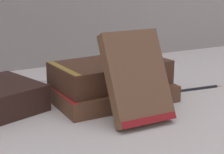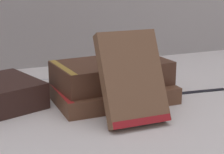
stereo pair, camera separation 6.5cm
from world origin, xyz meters
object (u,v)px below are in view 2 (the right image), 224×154
(book_flat_bottom, at_px, (111,93))
(reading_glasses, at_px, (58,81))
(book_leaning_front, at_px, (133,81))
(fountain_pen, at_px, (200,90))
(book_flat_top, at_px, (111,73))
(pocket_watch, at_px, (127,61))

(book_flat_bottom, relative_size, reading_glasses, 1.96)
(book_leaning_front, xyz_separation_m, fountain_pen, (0.21, 0.09, -0.07))
(book_flat_top, distance_m, fountain_pen, 0.21)
(book_flat_top, bearing_deg, book_flat_bottom, -108.76)
(fountain_pen, bearing_deg, book_flat_bottom, -179.51)
(book_leaning_front, bearing_deg, fountain_pen, 24.06)
(pocket_watch, bearing_deg, book_flat_top, 144.03)
(book_flat_bottom, distance_m, fountain_pen, 0.20)
(book_leaning_front, xyz_separation_m, reading_glasses, (-0.06, 0.28, -0.07))
(book_flat_top, xyz_separation_m, reading_glasses, (-0.07, 0.16, -0.05))
(fountain_pen, bearing_deg, pocket_watch, -176.99)
(book_flat_top, height_order, reading_glasses, book_flat_top)
(book_flat_bottom, distance_m, pocket_watch, 0.07)
(book_flat_bottom, bearing_deg, reading_glasses, 110.32)
(book_flat_bottom, height_order, fountain_pen, book_flat_bottom)
(pocket_watch, distance_m, reading_glasses, 0.22)
(book_flat_top, distance_m, book_leaning_front, 0.12)
(reading_glasses, bearing_deg, book_flat_bottom, -46.60)
(book_flat_top, relative_size, pocket_watch, 4.16)
(fountain_pen, bearing_deg, book_flat_top, 177.77)
(book_flat_top, distance_m, reading_glasses, 0.19)
(book_flat_top, relative_size, reading_glasses, 1.96)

